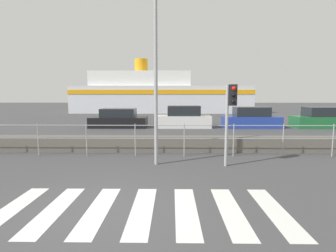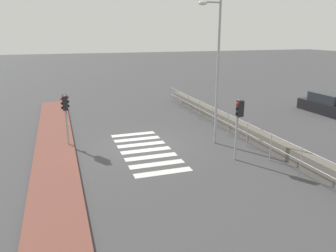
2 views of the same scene
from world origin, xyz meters
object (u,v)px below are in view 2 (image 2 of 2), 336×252
Objects in this scene: parked_car_black at (329,105)px; traffic_light_near at (65,107)px; streetlamp at (215,59)px; traffic_light_far at (238,117)px.

traffic_light_near is at bearing -84.93° from parked_car_black.
streetlamp is (1.83, 6.85, 2.20)m from traffic_light_near.
traffic_light_far is 0.39× the size of streetlamp.
streetlamp is at bearing 75.03° from traffic_light_near.
parked_car_black is (-5.81, 10.60, -1.39)m from traffic_light_far.
streetlamp is at bearing -179.98° from traffic_light_far.
traffic_light_near reaches higher than parked_car_black.
parked_car_black is (-1.55, 17.45, -1.39)m from traffic_light_near.
traffic_light_far is (4.26, 6.85, -0.01)m from traffic_light_near.
traffic_light_near is 0.95× the size of traffic_light_far.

